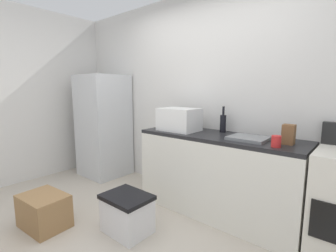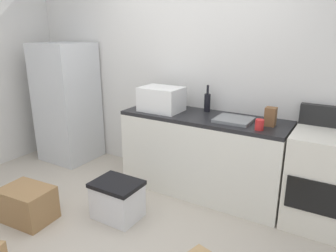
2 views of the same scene
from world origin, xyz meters
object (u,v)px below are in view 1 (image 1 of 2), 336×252
Objects in this scene: coffee_mug at (276,141)px; storage_bin at (127,213)px; refrigerator at (104,126)px; microwave at (179,119)px; wine_bottle at (223,123)px; knife_block at (289,134)px; cardboard_box_large at (44,211)px.

coffee_mug reaches higher than storage_bin.
refrigerator is 3.51× the size of microwave.
refrigerator is 2.70m from coffee_mug.
microwave is 1.00× the size of storage_bin.
storage_bin is at bearing -28.66° from refrigerator.
microwave reaches higher than storage_bin.
coffee_mug is (0.70, -0.38, -0.06)m from wine_bottle.
coffee_mug is at bearing -2.86° from refrigerator.
knife_block is at bearing -14.17° from wine_bottle.
wine_bottle is at bearing 165.83° from knife_block.
refrigerator reaches higher than microwave.
wine_bottle is 1.67× the size of knife_block.
coffee_mug is at bearing 33.12° from cardboard_box_large.
wine_bottle is 0.79m from coffee_mug.
knife_block is (0.05, 0.19, 0.04)m from coffee_mug.
refrigerator is 1.89m from storage_bin.
microwave is 0.52m from wine_bottle.
refrigerator reaches higher than knife_block.
knife_block reaches higher than coffee_mug.
knife_block is at bearing 37.58° from storage_bin.
wine_bottle reaches higher than storage_bin.
knife_block is (1.20, 0.05, -0.05)m from microwave.
cardboard_box_large is (-1.85, -1.21, -0.78)m from coffee_mug.
microwave reaches higher than cardboard_box_large.
coffee_mug is 0.56× the size of knife_block.
microwave is at bearing 173.29° from coffee_mug.
cardboard_box_large is at bearing -145.95° from storage_bin.
refrigerator is at bearing -178.90° from knife_block.
storage_bin is at bearing -88.51° from microwave.
knife_block is at bearing 36.28° from cardboard_box_large.
wine_bottle reaches higher than microwave.
wine_bottle is 1.44m from storage_bin.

